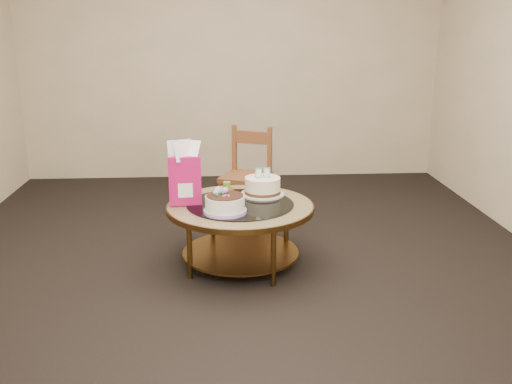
{
  "coord_description": "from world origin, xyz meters",
  "views": [
    {
      "loc": [
        -0.13,
        -3.74,
        1.64
      ],
      "look_at": [
        0.11,
        0.02,
        0.53
      ],
      "focal_mm": 40.0,
      "sensor_mm": 36.0,
      "label": 1
    }
  ],
  "objects": [
    {
      "name": "ground",
      "position": [
        0.0,
        0.0,
        0.0
      ],
      "size": [
        5.0,
        5.0,
        0.0
      ],
      "primitive_type": "plane",
      "color": "black",
      "rests_on": "ground"
    },
    {
      "name": "room_walls",
      "position": [
        0.0,
        0.0,
        1.54
      ],
      "size": [
        4.52,
        5.02,
        2.61
      ],
      "color": "beige",
      "rests_on": "ground"
    },
    {
      "name": "coffee_table",
      "position": [
        0.0,
        -0.0,
        0.38
      ],
      "size": [
        1.02,
        1.02,
        0.46
      ],
      "color": "brown",
      "rests_on": "ground"
    },
    {
      "name": "decorated_cake",
      "position": [
        -0.11,
        -0.19,
        0.51
      ],
      "size": [
        0.28,
        0.28,
        0.16
      ],
      "rotation": [
        0.0,
        0.0,
        -0.29
      ],
      "color": "#B191CD",
      "rests_on": "coffee_table"
    },
    {
      "name": "cream_cake",
      "position": [
        0.17,
        0.2,
        0.52
      ],
      "size": [
        0.32,
        0.32,
        0.2
      ],
      "rotation": [
        0.0,
        0.0,
        0.11
      ],
      "color": "silver",
      "rests_on": "coffee_table"
    },
    {
      "name": "gift_bag",
      "position": [
        -0.38,
        0.04,
        0.67
      ],
      "size": [
        0.23,
        0.18,
        0.44
      ],
      "rotation": [
        0.0,
        0.0,
        0.1
      ],
      "color": "#C41253",
      "rests_on": "coffee_table"
    },
    {
      "name": "pillar_candle",
      "position": [
        -0.09,
        0.31,
        0.48
      ],
      "size": [
        0.11,
        0.11,
        0.08
      ],
      "rotation": [
        0.0,
        0.0,
        -0.26
      ],
      "color": "#E7CC5F",
      "rests_on": "coffee_table"
    },
    {
      "name": "dining_chair",
      "position": [
        0.09,
        0.95,
        0.41
      ],
      "size": [
        0.49,
        0.49,
        0.81
      ],
      "rotation": [
        0.0,
        0.0,
        -0.39
      ],
      "color": "brown",
      "rests_on": "ground"
    }
  ]
}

